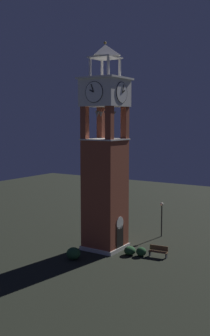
{
  "coord_description": "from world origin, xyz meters",
  "views": [
    {
      "loc": [
        -30.24,
        -19.6,
        11.3
      ],
      "look_at": [
        0.0,
        0.0,
        7.28
      ],
      "focal_mm": 44.01,
      "sensor_mm": 36.0,
      "label": 1
    }
  ],
  "objects": [
    {
      "name": "ground",
      "position": [
        0.0,
        0.0,
        0.0
      ],
      "size": [
        80.0,
        80.0,
        0.0
      ],
      "primitive_type": "plane",
      "color": "black"
    },
    {
      "name": "clock_tower",
      "position": [
        0.0,
        -0.0,
        7.46
      ],
      "size": [
        3.7,
        3.7,
        18.16
      ],
      "color": "brown",
      "rests_on": "ground"
    },
    {
      "name": "park_bench",
      "position": [
        0.46,
        -5.06,
        0.48
      ],
      "size": [
        0.65,
        1.64,
        0.95
      ],
      "color": "brown",
      "rests_on": "ground"
    },
    {
      "name": "shrub_near_entry",
      "position": [
        -0.14,
        -3.76,
        0.38
      ],
      "size": [
        0.86,
        0.86,
        0.76
      ],
      "primitive_type": "ellipsoid",
      "color": "#234C28",
      "rests_on": "ground"
    },
    {
      "name": "lamp_post",
      "position": [
        6.3,
        -2.6,
        2.41
      ],
      "size": [
        0.36,
        0.36,
        3.43
      ],
      "color": "black",
      "rests_on": "ground"
    },
    {
      "name": "shrub_left_of_tower",
      "position": [
        -0.41,
        -2.8,
        0.37
      ],
      "size": [
        1.0,
        1.0,
        0.74
      ],
      "primitive_type": "ellipsoid",
      "color": "#234C28",
      "rests_on": "ground"
    },
    {
      "name": "shrub_behind_bench",
      "position": [
        -3.96,
        0.55,
        0.5
      ],
      "size": [
        1.17,
        1.17,
        1.0
      ],
      "primitive_type": "ellipsoid",
      "color": "#234C28",
      "rests_on": "ground"
    },
    {
      "name": "trash_bin",
      "position": [
        4.37,
        1.46,
        0.4
      ],
      "size": [
        0.52,
        0.52,
        0.8
      ],
      "primitive_type": "cylinder",
      "color": "#38513D",
      "rests_on": "ground"
    }
  ]
}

